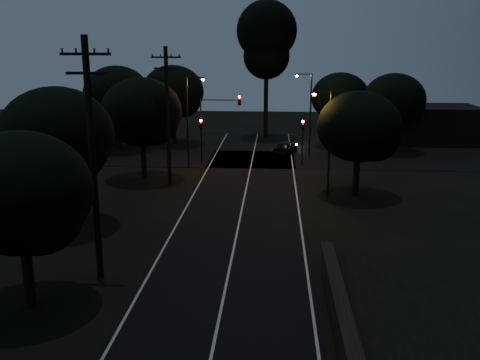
{
  "coord_description": "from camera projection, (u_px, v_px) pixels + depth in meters",
  "views": [
    {
      "loc": [
        2.09,
        -7.82,
        10.57
      ],
      "look_at": [
        0.0,
        24.0,
        2.5
      ],
      "focal_mm": 40.0,
      "sensor_mm": 36.0,
      "label": 1
    }
  ],
  "objects": [
    {
      "name": "road_surface",
      "position": [
        246.0,
        189.0,
        40.39
      ],
      "size": [
        60.0,
        70.0,
        0.03
      ],
      "color": "black",
      "rests_on": "ground"
    },
    {
      "name": "utility_pole_mid",
      "position": [
        92.0,
        157.0,
        23.77
      ],
      "size": [
        2.2,
        0.3,
        11.0
      ],
      "color": "black",
      "rests_on": "ground"
    },
    {
      "name": "utility_pole_far",
      "position": [
        168.0,
        114.0,
        40.28
      ],
      "size": [
        2.2,
        0.3,
        10.5
      ],
      "color": "black",
      "rests_on": "ground"
    },
    {
      "name": "tree_left_b",
      "position": [
        23.0,
        196.0,
        21.11
      ],
      "size": [
        5.78,
        5.78,
        7.35
      ],
      "color": "black",
      "rests_on": "ground"
    },
    {
      "name": "tree_left_c",
      "position": [
        60.0,
        138.0,
        30.77
      ],
      "size": [
        6.58,
        6.58,
        8.32
      ],
      "color": "black",
      "rests_on": "ground"
    },
    {
      "name": "tree_left_d",
      "position": [
        144.0,
        114.0,
        42.28
      ],
      "size": [
        6.42,
        6.42,
        8.15
      ],
      "color": "black",
      "rests_on": "ground"
    },
    {
      "name": "tree_far_nw",
      "position": [
        175.0,
        93.0,
        57.73
      ],
      "size": [
        6.73,
        6.73,
        8.52
      ],
      "color": "black",
      "rests_on": "ground"
    },
    {
      "name": "tree_far_w",
      "position": [
        119.0,
        96.0,
        54.16
      ],
      "size": [
        6.74,
        6.74,
        8.6
      ],
      "color": "black",
      "rests_on": "ground"
    },
    {
      "name": "tree_far_ne",
      "position": [
        342.0,
        99.0,
        56.71
      ],
      "size": [
        6.16,
        6.16,
        7.8
      ],
      "color": "black",
      "rests_on": "ground"
    },
    {
      "name": "tree_far_e",
      "position": [
        396.0,
        101.0,
        53.48
      ],
      "size": [
        6.22,
        6.22,
        7.89
      ],
      "color": "black",
      "rests_on": "ground"
    },
    {
      "name": "tree_right_a",
      "position": [
        362.0,
        129.0,
        37.48
      ],
      "size": [
        5.92,
        5.92,
        7.52
      ],
      "color": "black",
      "rests_on": "ground"
    },
    {
      "name": "tall_pine",
      "position": [
        267.0,
        39.0,
        60.67
      ],
      "size": [
        6.86,
        6.86,
        15.58
      ],
      "color": "black",
      "rests_on": "ground"
    },
    {
      "name": "building_left",
      "position": [
        82.0,
        120.0,
        61.32
      ],
      "size": [
        10.0,
        8.0,
        4.4
      ],
      "primitive_type": "cube",
      "color": "black",
      "rests_on": "ground"
    },
    {
      "name": "building_right",
      "position": [
        435.0,
        124.0,
        59.8
      ],
      "size": [
        9.0,
        7.0,
        4.0
      ],
      "primitive_type": "cube",
      "color": "black",
      "rests_on": "ground"
    },
    {
      "name": "signal_left",
      "position": [
        201.0,
        133.0,
        48.57
      ],
      "size": [
        0.28,
        0.35,
        4.1
      ],
      "color": "black",
      "rests_on": "ground"
    },
    {
      "name": "signal_right",
      "position": [
        303.0,
        134.0,
        47.98
      ],
      "size": [
        0.28,
        0.35,
        4.1
      ],
      "color": "black",
      "rests_on": "ground"
    },
    {
      "name": "signal_mast",
      "position": [
        219.0,
        116.0,
        48.1
      ],
      "size": [
        3.7,
        0.35,
        6.25
      ],
      "color": "black",
      "rests_on": "ground"
    },
    {
      "name": "streetlight_a",
      "position": [
        190.0,
        116.0,
        46.25
      ],
      "size": [
        1.66,
        0.26,
        8.0
      ],
      "color": "black",
      "rests_on": "ground"
    },
    {
      "name": "streetlight_b",
      "position": [
        309.0,
        109.0,
        51.38
      ],
      "size": [
        1.66,
        0.26,
        8.0
      ],
      "color": "black",
      "rests_on": "ground"
    },
    {
      "name": "streetlight_c",
      "position": [
        327.0,
        135.0,
        37.87
      ],
      "size": [
        1.46,
        0.26,
        7.5
      ],
      "color": "black",
      "rests_on": "ground"
    },
    {
      "name": "car",
      "position": [
        286.0,
        147.0,
        53.35
      ],
      "size": [
        2.7,
        4.13,
        1.31
      ],
      "primitive_type": "imported",
      "rotation": [
        0.0,
        0.0,
        2.81
      ],
      "color": "black",
      "rests_on": "ground"
    }
  ]
}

